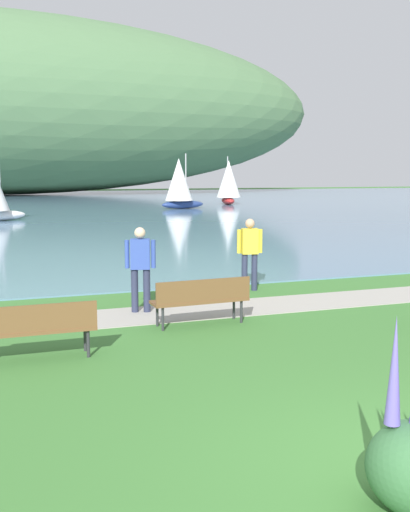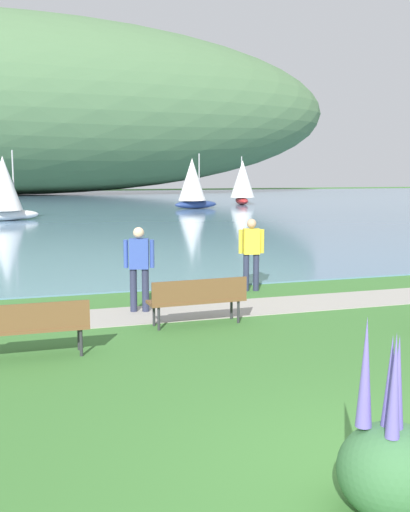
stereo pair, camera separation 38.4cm
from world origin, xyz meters
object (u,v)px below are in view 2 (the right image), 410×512
Objects in this scene: person_on_the_grass at (139,264)px; sailboat_mid_bay at (242,182)px; park_bench_further_along at (28,325)px; sailboat_far_off at (4,188)px; park_bench_near_camera at (198,297)px; person_at_shoreline at (251,250)px; sailboat_toward_hillside at (193,183)px.

sailboat_mid_bay is at bearing 66.12° from person_on_the_grass.
park_bench_further_along is at bearing -131.00° from person_on_the_grass.
park_bench_near_camera is at bearing -81.65° from sailboat_far_off.
park_bench_near_camera is 3.47m from person_at_shoreline.
person_at_shoreline is (5.12, 3.85, 0.46)m from park_bench_further_along.
sailboat_toward_hillside is at bearing 73.92° from park_bench_near_camera.
park_bench_further_along is 3.35m from person_on_the_grass.
park_bench_further_along is 0.43× the size of sailboat_toward_hillside.
sailboat_toward_hillside is (12.81, 35.22, 1.51)m from park_bench_further_along.
sailboat_far_off is (-13.63, -8.12, -0.09)m from sailboat_toward_hillside.
park_bench_near_camera is 3.20m from park_bench_further_along.
person_at_shoreline is at bearing 24.51° from person_on_the_grass.
person_on_the_grass is 40.84m from sailboat_mid_bay.
person_at_shoreline is 0.41× the size of sailboat_mid_bay.
person_on_the_grass reaches higher than park_bench_near_camera.
sailboat_mid_bay reaches higher than person_at_shoreline.
sailboat_far_off is at bearing 91.74° from park_bench_further_along.
sailboat_mid_bay is at bearing 69.31° from person_at_shoreline.
park_bench_near_camera and park_bench_further_along have the same top height.
person_at_shoreline reaches higher than park_bench_near_camera.
sailboat_far_off is at bearing 98.35° from park_bench_near_camera.
sailboat_toward_hillside reaches higher than sailboat_far_off.
person_on_the_grass is 0.40× the size of sailboat_toward_hillside.
sailboat_far_off is at bearing -146.88° from sailboat_mid_bay.
sailboat_mid_bay is 0.99× the size of sailboat_toward_hillside.
person_on_the_grass is 34.41m from sailboat_toward_hillside.
park_bench_near_camera is at bearing -59.40° from person_on_the_grass.
sailboat_far_off is at bearing 104.33° from person_at_shoreline.
park_bench_near_camera is 0.43× the size of sailboat_toward_hillside.
sailboat_far_off reaches higher than park_bench_further_along.
park_bench_further_along is 6.42m from person_at_shoreline.
sailboat_toward_hillside is (10.63, 32.71, 1.05)m from person_on_the_grass.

